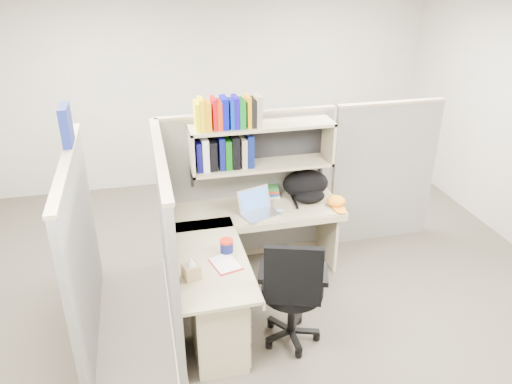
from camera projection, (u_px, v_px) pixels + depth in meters
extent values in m
plane|color=#3D382F|center=(269.00, 303.00, 4.78)|extent=(6.00, 6.00, 0.00)
plane|color=#A9A498|center=(214.00, 88.00, 6.82)|extent=(6.00, 0.00, 6.00)
plane|color=silver|center=(273.00, 3.00, 3.60)|extent=(6.00, 6.00, 0.00)
cube|color=slate|center=(248.00, 188.00, 5.22)|extent=(1.80, 0.06, 1.60)
cube|color=gray|center=(247.00, 113.00, 4.87)|extent=(1.80, 0.08, 0.03)
cube|color=slate|center=(168.00, 243.00, 4.25)|extent=(0.06, 1.80, 1.60)
cube|color=gray|center=(160.00, 154.00, 3.89)|extent=(0.08, 1.80, 0.03)
cube|color=slate|center=(82.00, 253.00, 4.10)|extent=(0.06, 1.80, 1.60)
cube|color=slate|center=(384.00, 174.00, 5.55)|extent=(1.20, 0.06, 1.60)
cube|color=navy|center=(66.00, 125.00, 3.98)|extent=(0.07, 0.27, 0.32)
cube|color=white|center=(167.00, 193.00, 4.21)|extent=(0.00, 0.21, 0.28)
cube|color=tan|center=(262.00, 125.00, 4.74)|extent=(1.40, 0.34, 0.03)
cube|color=tan|center=(262.00, 165.00, 4.92)|extent=(1.40, 0.34, 0.03)
cube|color=tan|center=(191.00, 152.00, 4.69)|extent=(0.03, 0.34, 0.44)
cube|color=tan|center=(328.00, 140.00, 4.98)|extent=(0.03, 0.34, 0.44)
cube|color=black|center=(258.00, 140.00, 4.97)|extent=(1.38, 0.01, 0.41)
cube|color=yellow|center=(196.00, 116.00, 4.53)|extent=(0.03, 0.20, 0.26)
cube|color=#E0C804|center=(201.00, 114.00, 4.54)|extent=(0.05, 0.20, 0.29)
cube|color=orange|center=(207.00, 115.00, 4.55)|extent=(0.06, 0.20, 0.26)
cube|color=#AC060E|center=(214.00, 113.00, 4.56)|extent=(0.04, 0.20, 0.29)
cube|color=red|center=(218.00, 114.00, 4.57)|extent=(0.05, 0.20, 0.26)
cube|color=#0509A7|center=(224.00, 112.00, 4.58)|extent=(0.06, 0.20, 0.29)
cube|color=#052BA6|center=(231.00, 114.00, 4.60)|extent=(0.04, 0.20, 0.26)
cube|color=#110494|center=(235.00, 112.00, 4.60)|extent=(0.04, 0.20, 0.29)
cube|color=#086B1C|center=(241.00, 113.00, 4.62)|extent=(0.06, 0.20, 0.26)
cube|color=orange|center=(248.00, 111.00, 4.63)|extent=(0.04, 0.20, 0.29)
cube|color=black|center=(252.00, 112.00, 4.64)|extent=(0.05, 0.20, 0.26)
cube|color=tan|center=(258.00, 110.00, 4.65)|extent=(0.06, 0.20, 0.29)
cube|color=#070644|center=(198.00, 155.00, 4.74)|extent=(0.05, 0.24, 0.29)
cube|color=silver|center=(205.00, 153.00, 4.75)|extent=(0.06, 0.24, 0.32)
cube|color=black|center=(212.00, 154.00, 4.77)|extent=(0.07, 0.24, 0.29)
cube|color=#080D52|center=(220.00, 151.00, 4.78)|extent=(0.05, 0.24, 0.32)
cube|color=#0A4C0B|center=(227.00, 152.00, 4.80)|extent=(0.06, 0.24, 0.29)
cube|color=black|center=(234.00, 150.00, 4.81)|extent=(0.07, 0.24, 0.32)
cube|color=gray|center=(242.00, 151.00, 4.83)|extent=(0.05, 0.24, 0.29)
cube|color=#081452|center=(249.00, 149.00, 4.84)|extent=(0.06, 0.24, 0.32)
cube|color=tan|center=(255.00, 210.00, 4.97)|extent=(1.74, 0.60, 0.03)
cube|color=tan|center=(210.00, 259.00, 4.18)|extent=(0.60, 1.34, 0.03)
cube|color=tan|center=(262.00, 228.00, 4.72)|extent=(1.74, 0.02, 0.07)
cube|color=tan|center=(245.00, 258.00, 4.26)|extent=(0.02, 1.34, 0.07)
cube|color=tan|center=(218.00, 321.00, 4.04)|extent=(0.40, 0.55, 0.68)
cube|color=gray|center=(243.00, 298.00, 3.99)|extent=(0.02, 0.50, 0.16)
cube|color=gray|center=(244.00, 316.00, 4.07)|extent=(0.02, 0.50, 0.16)
cube|color=gray|center=(244.00, 336.00, 4.17)|extent=(0.02, 0.50, 0.22)
cube|color=#B2B2B7|center=(245.00, 298.00, 3.99)|extent=(0.01, 0.12, 0.01)
cube|color=tan|center=(327.00, 231.00, 5.32)|extent=(0.03, 0.55, 0.70)
cylinder|color=#0E1552|center=(227.00, 247.00, 4.23)|extent=(0.11, 0.11, 0.10)
cylinder|color=red|center=(226.00, 241.00, 4.21)|extent=(0.12, 0.12, 0.02)
ellipsoid|color=#839AB9|center=(281.00, 210.00, 4.89)|extent=(0.10, 0.08, 0.03)
cylinder|color=silver|center=(249.00, 195.00, 5.12)|extent=(0.08, 0.08, 0.10)
cylinder|color=black|center=(292.00, 290.00, 4.11)|extent=(0.51, 0.51, 0.08)
cube|color=black|center=(293.00, 276.00, 3.77)|extent=(0.44, 0.19, 0.51)
cylinder|color=black|center=(292.00, 310.00, 4.20)|extent=(0.07, 0.07, 0.45)
cylinder|color=black|center=(291.00, 334.00, 4.32)|extent=(0.49, 0.49, 0.11)
cube|color=black|center=(262.00, 271.00, 4.06)|extent=(0.13, 0.29, 0.04)
cube|color=black|center=(325.00, 274.00, 4.02)|extent=(0.13, 0.29, 0.04)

